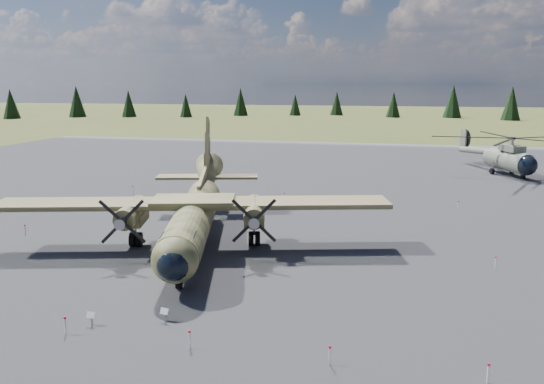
# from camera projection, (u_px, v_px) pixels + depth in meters

# --- Properties ---
(ground) EXTENTS (500.00, 500.00, 0.00)m
(ground) POSITION_uv_depth(u_px,v_px,m) (236.00, 251.00, 36.07)
(ground) COLOR brown
(ground) RESTS_ON ground
(apron) EXTENTS (120.00, 120.00, 0.04)m
(apron) POSITION_uv_depth(u_px,v_px,m) (270.00, 216.00, 45.61)
(apron) COLOR #5B5B60
(apron) RESTS_ON ground
(transport_plane) EXTENTS (26.57, 23.77, 8.83)m
(transport_plane) POSITION_uv_depth(u_px,v_px,m) (195.00, 209.00, 37.20)
(transport_plane) COLOR #313A1F
(transport_plane) RESTS_ON ground
(helicopter_near) EXTENTS (24.68, 24.68, 4.81)m
(helicopter_near) POSITION_uv_depth(u_px,v_px,m) (509.00, 148.00, 65.15)
(helicopter_near) COLOR slate
(helicopter_near) RESTS_ON ground
(info_placard_left) EXTENTS (0.43, 0.19, 0.66)m
(info_placard_left) POSITION_uv_depth(u_px,v_px,m) (91.00, 316.00, 24.88)
(info_placard_left) COLOR gray
(info_placard_left) RESTS_ON ground
(info_placard_right) EXTENTS (0.46, 0.25, 0.68)m
(info_placard_right) POSITION_uv_depth(u_px,v_px,m) (165.00, 313.00, 25.27)
(info_placard_right) COLOR gray
(info_placard_right) RESTS_ON ground
(barrier_fence) EXTENTS (33.12, 29.62, 0.85)m
(barrier_fence) POSITION_uv_depth(u_px,v_px,m) (230.00, 244.00, 35.99)
(barrier_fence) COLOR white
(barrier_fence) RESTS_ON ground
(treeline) EXTENTS (324.01, 329.34, 10.96)m
(treeline) POSITION_uv_depth(u_px,v_px,m) (264.00, 186.00, 33.68)
(treeline) COLOR black
(treeline) RESTS_ON ground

